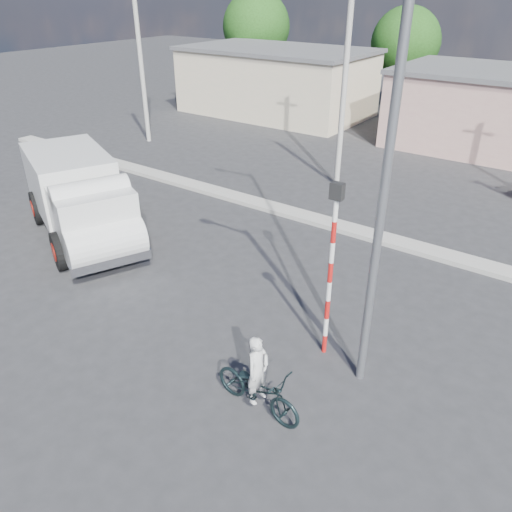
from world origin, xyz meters
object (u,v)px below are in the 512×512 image
Objects in this scene: bicycle at (258,389)px; cyclist at (258,381)px; streetlight at (379,167)px; truck at (80,198)px; traffic_pole at (331,259)px.

bicycle is 0.22m from cyclist.
truck is at bearing 175.58° from streetlight.
cyclist is 0.17× the size of streetlight.
streetlight is (10.72, -0.83, 3.42)m from truck.
traffic_pole is at bearing -1.36° from bicycle.
bicycle is (9.57, -3.01, -0.99)m from truck.
truck is 10.06m from cyclist.
traffic_pole reaches higher than truck.
cyclist is (0.00, 0.00, 0.22)m from bicycle.
truck is 1.64× the size of traffic_pole.
cyclist is at bearing 6.25° from truck.
bicycle is at bearing -117.89° from streetlight.
truck is 0.79× the size of streetlight.
truck is 9.85m from traffic_pole.
bicycle is 1.37× the size of cyclist.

